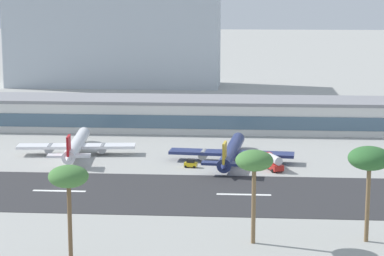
{
  "coord_description": "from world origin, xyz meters",
  "views": [
    {
      "loc": [
        41.78,
        -163.1,
        44.41
      ],
      "look_at": [
        26.42,
        43.22,
        6.45
      ],
      "focal_mm": 70.7,
      "sensor_mm": 36.0,
      "label": 1
    }
  ],
  "objects_px": {
    "distant_hotel_block": "(114,37)",
    "service_fuel_truck_0": "(272,162)",
    "airliner_red_tail_gate_0": "(76,146)",
    "palm_tree_0": "(370,160)",
    "terminal_building": "(171,114)",
    "palm_tree_1": "(68,178)",
    "service_baggage_tug_1": "(191,163)",
    "palm_tree_2": "(254,163)",
    "airliner_gold_tail_gate_1": "(231,153)"
  },
  "relations": [
    {
      "from": "distant_hotel_block",
      "to": "service_fuel_truck_0",
      "type": "relative_size",
      "value": 11.08
    },
    {
      "from": "distant_hotel_block",
      "to": "airliner_red_tail_gate_0",
      "type": "height_order",
      "value": "distant_hotel_block"
    },
    {
      "from": "airliner_red_tail_gate_0",
      "to": "palm_tree_0",
      "type": "distance_m",
      "value": 96.1
    },
    {
      "from": "terminal_building",
      "to": "palm_tree_1",
      "type": "distance_m",
      "value": 121.44
    },
    {
      "from": "palm_tree_0",
      "to": "palm_tree_1",
      "type": "relative_size",
      "value": 1.07
    },
    {
      "from": "service_baggage_tug_1",
      "to": "palm_tree_2",
      "type": "relative_size",
      "value": 0.2
    },
    {
      "from": "terminal_building",
      "to": "palm_tree_2",
      "type": "distance_m",
      "value": 113.45
    },
    {
      "from": "distant_hotel_block",
      "to": "airliner_gold_tail_gate_1",
      "type": "height_order",
      "value": "distant_hotel_block"
    },
    {
      "from": "airliner_gold_tail_gate_1",
      "to": "palm_tree_2",
      "type": "bearing_deg",
      "value": -170.13
    },
    {
      "from": "distant_hotel_block",
      "to": "terminal_building",
      "type": "bearing_deg",
      "value": -71.21
    },
    {
      "from": "airliner_gold_tail_gate_1",
      "to": "service_fuel_truck_0",
      "type": "distance_m",
      "value": 12.57
    },
    {
      "from": "terminal_building",
      "to": "airliner_red_tail_gate_0",
      "type": "xyz_separation_m",
      "value": [
        -21.83,
        -40.81,
        -2.49
      ]
    },
    {
      "from": "distant_hotel_block",
      "to": "palm_tree_2",
      "type": "bearing_deg",
      "value": -73.94
    },
    {
      "from": "terminal_building",
      "to": "service_baggage_tug_1",
      "type": "xyz_separation_m",
      "value": [
        10.39,
        -52.93,
        -4.03
      ]
    },
    {
      "from": "airliner_red_tail_gate_0",
      "to": "palm_tree_0",
      "type": "bearing_deg",
      "value": -140.26
    },
    {
      "from": "airliner_gold_tail_gate_1",
      "to": "palm_tree_0",
      "type": "xyz_separation_m",
      "value": [
        25.64,
        -60.95,
        12.37
      ]
    },
    {
      "from": "palm_tree_0",
      "to": "palm_tree_2",
      "type": "relative_size",
      "value": 1.03
    },
    {
      "from": "distant_hotel_block",
      "to": "palm_tree_0",
      "type": "distance_m",
      "value": 234.21
    },
    {
      "from": "airliner_red_tail_gate_0",
      "to": "palm_tree_1",
      "type": "xyz_separation_m",
      "value": [
        17.38,
        -80.22,
        11.48
      ]
    },
    {
      "from": "distant_hotel_block",
      "to": "palm_tree_0",
      "type": "xyz_separation_m",
      "value": [
        83.82,
        -218.55,
        -7.83
      ]
    },
    {
      "from": "airliner_red_tail_gate_0",
      "to": "airliner_gold_tail_gate_1",
      "type": "xyz_separation_m",
      "value": [
        42.29,
        -5.89,
        0.04
      ]
    },
    {
      "from": "palm_tree_0",
      "to": "palm_tree_1",
      "type": "bearing_deg",
      "value": -165.17
    },
    {
      "from": "terminal_building",
      "to": "airliner_gold_tail_gate_1",
      "type": "relative_size",
      "value": 4.43
    },
    {
      "from": "terminal_building",
      "to": "palm_tree_0",
      "type": "xyz_separation_m",
      "value": [
        46.1,
        -107.65,
        9.92
      ]
    },
    {
      "from": "airliner_gold_tail_gate_1",
      "to": "service_baggage_tug_1",
      "type": "xyz_separation_m",
      "value": [
        -10.07,
        -6.23,
        -1.59
      ]
    },
    {
      "from": "distant_hotel_block",
      "to": "service_baggage_tug_1",
      "type": "height_order",
      "value": "distant_hotel_block"
    },
    {
      "from": "palm_tree_2",
      "to": "service_fuel_truck_0",
      "type": "bearing_deg",
      "value": 84.92
    },
    {
      "from": "airliner_red_tail_gate_0",
      "to": "palm_tree_1",
      "type": "distance_m",
      "value": 82.88
    },
    {
      "from": "palm_tree_0",
      "to": "palm_tree_1",
      "type": "distance_m",
      "value": 52.3
    },
    {
      "from": "service_baggage_tug_1",
      "to": "service_fuel_truck_0",
      "type": "bearing_deg",
      "value": 7.27
    },
    {
      "from": "airliner_gold_tail_gate_1",
      "to": "palm_tree_0",
      "type": "height_order",
      "value": "palm_tree_0"
    },
    {
      "from": "palm_tree_2",
      "to": "airliner_red_tail_gate_0",
      "type": "bearing_deg",
      "value": 124.58
    },
    {
      "from": "service_baggage_tug_1",
      "to": "palm_tree_1",
      "type": "height_order",
      "value": "palm_tree_1"
    },
    {
      "from": "distant_hotel_block",
      "to": "airliner_red_tail_gate_0",
      "type": "xyz_separation_m",
      "value": [
        15.89,
        -151.72,
        -20.24
      ]
    },
    {
      "from": "distant_hotel_block",
      "to": "palm_tree_0",
      "type": "height_order",
      "value": "distant_hotel_block"
    },
    {
      "from": "airliner_gold_tail_gate_1",
      "to": "airliner_red_tail_gate_0",
      "type": "bearing_deg",
      "value": 87.04
    },
    {
      "from": "airliner_gold_tail_gate_1",
      "to": "distant_hotel_block",
      "type": "bearing_deg",
      "value": 25.24
    },
    {
      "from": "airliner_gold_tail_gate_1",
      "to": "palm_tree_1",
      "type": "relative_size",
      "value": 2.44
    },
    {
      "from": "palm_tree_1",
      "to": "terminal_building",
      "type": "bearing_deg",
      "value": 87.89
    },
    {
      "from": "distant_hotel_block",
      "to": "palm_tree_2",
      "type": "distance_m",
      "value": 230.07
    },
    {
      "from": "airliner_gold_tail_gate_1",
      "to": "palm_tree_0",
      "type": "distance_m",
      "value": 67.27
    },
    {
      "from": "terminal_building",
      "to": "service_baggage_tug_1",
      "type": "height_order",
      "value": "terminal_building"
    },
    {
      "from": "palm_tree_2",
      "to": "palm_tree_1",
      "type": "bearing_deg",
      "value": -160.1
    },
    {
      "from": "palm_tree_1",
      "to": "palm_tree_0",
      "type": "bearing_deg",
      "value": 14.83
    },
    {
      "from": "terminal_building",
      "to": "distant_hotel_block",
      "type": "distance_m",
      "value": 118.48
    },
    {
      "from": "airliner_red_tail_gate_0",
      "to": "distant_hotel_block",
      "type": "bearing_deg",
      "value": 0.25
    },
    {
      "from": "airliner_gold_tail_gate_1",
      "to": "service_fuel_truck_0",
      "type": "height_order",
      "value": "airliner_gold_tail_gate_1"
    },
    {
      "from": "service_baggage_tug_1",
      "to": "palm_tree_2",
      "type": "xyz_separation_m",
      "value": [
        15.5,
        -57.11,
        13.65
      ]
    },
    {
      "from": "palm_tree_1",
      "to": "palm_tree_2",
      "type": "height_order",
      "value": "palm_tree_2"
    },
    {
      "from": "airliner_red_tail_gate_0",
      "to": "airliner_gold_tail_gate_1",
      "type": "distance_m",
      "value": 42.7
    }
  ]
}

